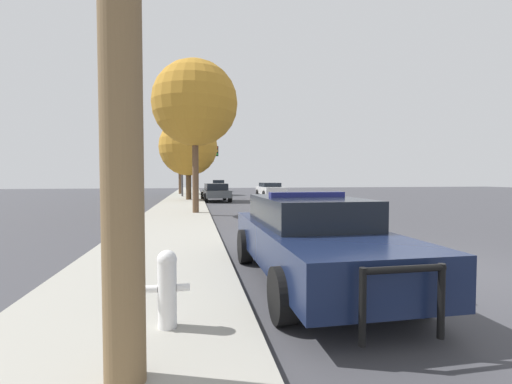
# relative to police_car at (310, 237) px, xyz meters

# --- Properties ---
(ground_plane) EXTENTS (110.00, 110.00, 0.00)m
(ground_plane) POSITION_rel_police_car_xyz_m (2.37, 0.58, -0.76)
(ground_plane) COLOR #3D3D42
(sidewalk_left) EXTENTS (3.00, 110.00, 0.13)m
(sidewalk_left) POSITION_rel_police_car_xyz_m (-2.73, 0.58, -0.70)
(sidewalk_left) COLOR #99968C
(sidewalk_left) RESTS_ON ground_plane
(police_car) EXTENTS (2.05, 4.99, 1.51)m
(police_car) POSITION_rel_police_car_xyz_m (0.00, 0.00, 0.00)
(police_car) COLOR #141E3D
(police_car) RESTS_ON ground_plane
(fire_hydrant) EXTENTS (0.48, 0.21, 0.84)m
(fire_hydrant) POSITION_rel_police_car_xyz_m (-2.22, -1.72, -0.18)
(fire_hydrant) COLOR white
(fire_hydrant) RESTS_ON sidewalk_left
(traffic_light) EXTENTS (3.30, 0.35, 4.65)m
(traffic_light) POSITION_rel_police_car_xyz_m (-1.65, 25.57, 2.66)
(traffic_light) COLOR #424247
(traffic_light) RESTS_ON sidewalk_left
(car_background_midblock) EXTENTS (2.18, 4.26, 1.35)m
(car_background_midblock) POSITION_rel_police_car_xyz_m (-0.35, 20.27, -0.04)
(car_background_midblock) COLOR #474C51
(car_background_midblock) RESTS_ON ground_plane
(car_background_oncoming) EXTENTS (2.01, 4.69, 1.34)m
(car_background_oncoming) POSITION_rel_police_car_xyz_m (4.74, 24.29, -0.03)
(car_background_oncoming) COLOR silver
(car_background_oncoming) RESTS_ON ground_plane
(car_background_distant) EXTENTS (2.08, 4.58, 1.51)m
(car_background_distant) POSITION_rel_police_car_xyz_m (1.18, 39.61, 0.02)
(car_background_distant) COLOR slate
(car_background_distant) RESTS_ON ground_plane
(tree_sidewalk_near) EXTENTS (3.97, 3.97, 7.10)m
(tree_sidewalk_near) POSITION_rel_police_car_xyz_m (-1.87, 10.83, 4.47)
(tree_sidewalk_near) COLOR brown
(tree_sidewalk_near) RESTS_ON sidewalk_left
(tree_sidewalk_mid) EXTENTS (4.38, 4.38, 6.18)m
(tree_sidewalk_mid) POSITION_rel_police_car_xyz_m (-2.36, 20.90, 3.35)
(tree_sidewalk_mid) COLOR #4C3823
(tree_sidewalk_mid) RESTS_ON sidewalk_left
(tree_sidewalk_far) EXTENTS (4.25, 4.25, 6.90)m
(tree_sidewalk_far) POSITION_rel_police_car_xyz_m (-3.36, 30.76, 4.12)
(tree_sidewalk_far) COLOR brown
(tree_sidewalk_far) RESTS_ON sidewalk_left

